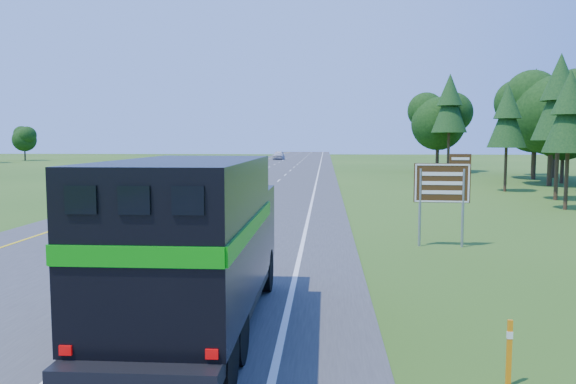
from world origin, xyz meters
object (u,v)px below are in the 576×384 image
Objects in this scene: horse_truck at (196,241)px; exit_sign at (443,187)px; white_suv at (238,169)px; far_car at (279,155)px.

horse_truck is 12.14m from exit_sign.
far_car reaches higher than white_suv.
white_suv is 52.11m from far_car.
horse_truck reaches higher than far_car.
horse_truck is 101.80m from far_car.
horse_truck is at bearing -121.35° from exit_sign.
exit_sign is at bearing 55.11° from horse_truck.
exit_sign is at bearing -79.85° from far_car.
horse_truck reaches higher than white_suv.
far_car is at bearing 102.11° from exit_sign.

